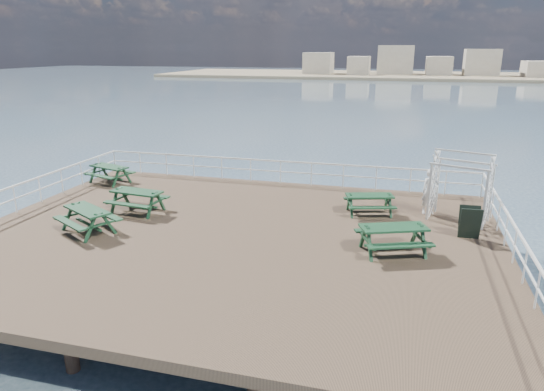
{
  "coord_description": "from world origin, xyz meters",
  "views": [
    {
      "loc": [
        5.39,
        -14.61,
        6.14
      ],
      "look_at": [
        1.09,
        1.29,
        1.1
      ],
      "focal_mm": 32.0,
      "sensor_mm": 36.0,
      "label": 1
    }
  ],
  "objects_px": {
    "picnic_table_a": "(109,171)",
    "picnic_table_e": "(393,234)",
    "person": "(430,192)",
    "picnic_table_c": "(369,200)",
    "picnic_table_d": "(87,215)",
    "picnic_table_b": "(137,197)",
    "trellis_arbor": "(460,190)"
  },
  "relations": [
    {
      "from": "picnic_table_a",
      "to": "picnic_table_e",
      "type": "relative_size",
      "value": 0.91
    },
    {
      "from": "picnic_table_a",
      "to": "person",
      "type": "height_order",
      "value": "person"
    },
    {
      "from": "picnic_table_a",
      "to": "picnic_table_c",
      "type": "bearing_deg",
      "value": 10.57
    },
    {
      "from": "picnic_table_d",
      "to": "person",
      "type": "relative_size",
      "value": 1.42
    },
    {
      "from": "picnic_table_b",
      "to": "trellis_arbor",
      "type": "relative_size",
      "value": 0.82
    },
    {
      "from": "picnic_table_a",
      "to": "picnic_table_e",
      "type": "distance_m",
      "value": 14.06
    },
    {
      "from": "picnic_table_c",
      "to": "picnic_table_a",
      "type": "bearing_deg",
      "value": 157.17
    },
    {
      "from": "picnic_table_b",
      "to": "trellis_arbor",
      "type": "bearing_deg",
      "value": 16.51
    },
    {
      "from": "picnic_table_b",
      "to": "picnic_table_c",
      "type": "xyz_separation_m",
      "value": [
        8.72,
        2.11,
        -0.07
      ]
    },
    {
      "from": "picnic_table_c",
      "to": "picnic_table_d",
      "type": "distance_m",
      "value": 10.28
    },
    {
      "from": "picnic_table_a",
      "to": "person",
      "type": "bearing_deg",
      "value": 14.08
    },
    {
      "from": "picnic_table_a",
      "to": "picnic_table_c",
      "type": "xyz_separation_m",
      "value": [
        12.18,
        -1.35,
        -0.04
      ]
    },
    {
      "from": "picnic_table_c",
      "to": "trellis_arbor",
      "type": "distance_m",
      "value": 3.28
    },
    {
      "from": "picnic_table_a",
      "to": "picnic_table_b",
      "type": "bearing_deg",
      "value": -28.12
    },
    {
      "from": "picnic_table_c",
      "to": "trellis_arbor",
      "type": "bearing_deg",
      "value": -14.59
    },
    {
      "from": "picnic_table_a",
      "to": "picnic_table_d",
      "type": "xyz_separation_m",
      "value": [
        2.93,
        -5.85,
        0.02
      ]
    },
    {
      "from": "picnic_table_d",
      "to": "picnic_table_b",
      "type": "bearing_deg",
      "value": 105.75
    },
    {
      "from": "picnic_table_b",
      "to": "picnic_table_d",
      "type": "height_order",
      "value": "picnic_table_b"
    },
    {
      "from": "picnic_table_b",
      "to": "picnic_table_c",
      "type": "bearing_deg",
      "value": 19.6
    },
    {
      "from": "picnic_table_d",
      "to": "picnic_table_c",
      "type": "bearing_deg",
      "value": 54.27
    },
    {
      "from": "picnic_table_b",
      "to": "picnic_table_e",
      "type": "xyz_separation_m",
      "value": [
        9.71,
        -1.47,
        0.02
      ]
    },
    {
      "from": "picnic_table_a",
      "to": "picnic_table_c",
      "type": "relative_size",
      "value": 1.08
    },
    {
      "from": "picnic_table_a",
      "to": "picnic_table_b",
      "type": "height_order",
      "value": "picnic_table_b"
    },
    {
      "from": "picnic_table_a",
      "to": "picnic_table_b",
      "type": "relative_size",
      "value": 1.06
    },
    {
      "from": "trellis_arbor",
      "to": "picnic_table_a",
      "type": "bearing_deg",
      "value": -166.03
    },
    {
      "from": "trellis_arbor",
      "to": "person",
      "type": "xyz_separation_m",
      "value": [
        -1.01,
        0.53,
        -0.28
      ]
    },
    {
      "from": "picnic_table_b",
      "to": "trellis_arbor",
      "type": "distance_m",
      "value": 12.15
    },
    {
      "from": "picnic_table_a",
      "to": "trellis_arbor",
      "type": "distance_m",
      "value": 15.46
    },
    {
      "from": "picnic_table_c",
      "to": "picnic_table_d",
      "type": "xyz_separation_m",
      "value": [
        -9.25,
        -4.49,
        0.06
      ]
    },
    {
      "from": "person",
      "to": "trellis_arbor",
      "type": "bearing_deg",
      "value": -46.16
    },
    {
      "from": "picnic_table_a",
      "to": "trellis_arbor",
      "type": "relative_size",
      "value": 0.87
    },
    {
      "from": "picnic_table_a",
      "to": "person",
      "type": "distance_m",
      "value": 14.41
    }
  ]
}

